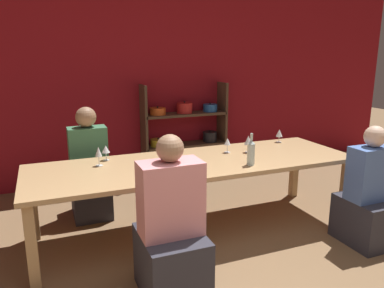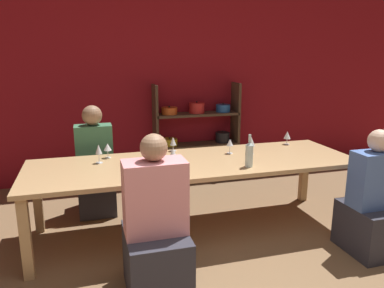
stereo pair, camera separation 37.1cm
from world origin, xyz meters
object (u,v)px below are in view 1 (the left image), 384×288
object	(u,v)px
wine_glass_empty_c	(227,142)
wine_glass_red_b	(98,152)
dining_table	(196,167)
wine_glass_red_a	(106,150)
shelf_unit	(185,138)
person_far_a	(90,177)
wine_glass_white_b	(170,142)
wine_glass_empty_b	(248,140)
person_near_b	(367,202)
wine_bottle_green	(251,152)
wine_glass_empty_a	(175,153)
wine_glass_white_a	(279,133)
person_near_a	(171,239)

from	to	relation	value
wine_glass_empty_c	wine_glass_red_b	bearing A→B (deg)	179.14
dining_table	wine_glass_red_a	xyz separation A→B (m)	(-0.81, 0.36, 0.17)
shelf_unit	person_far_a	distance (m)	1.73
wine_glass_white_b	wine_glass_red_b	size ratio (longest dim) A/B	0.84
wine_glass_empty_b	person_near_b	distance (m)	1.28
dining_table	wine_glass_red_a	world-z (taller)	wine_glass_red_a
wine_bottle_green	wine_glass_empty_b	xyz separation A→B (m)	(0.21, 0.40, 0.01)
shelf_unit	wine_glass_white_b	bearing A→B (deg)	-117.66
wine_glass_red_a	wine_glass_white_b	world-z (taller)	wine_glass_white_b
person_near_b	wine_glass_red_a	bearing A→B (deg)	151.99
wine_glass_empty_a	person_near_b	world-z (taller)	person_near_b
wine_glass_red_a	person_near_b	distance (m)	2.55
wine_glass_white_b	person_near_b	distance (m)	2.02
wine_glass_red_a	person_near_b	bearing A→B (deg)	-28.01
wine_glass_red_a	wine_glass_red_b	bearing A→B (deg)	-119.83
wine_glass_empty_c	wine_glass_white_a	bearing A→B (deg)	13.72
wine_glass_white_b	person_near_a	world-z (taller)	person_near_a
shelf_unit	wine_glass_white_a	size ratio (longest dim) A/B	8.71
wine_glass_empty_a	wine_glass_red_a	distance (m)	0.70
wine_glass_white_a	wine_glass_empty_c	bearing A→B (deg)	-166.28
wine_glass_red_a	wine_glass_white_a	world-z (taller)	wine_glass_white_a
dining_table	person_far_a	world-z (taller)	person_far_a
wine_glass_red_a	wine_glass_red_b	distance (m)	0.19
shelf_unit	wine_glass_red_b	size ratio (longest dim) A/B	7.35
wine_glass_empty_b	person_far_a	bearing A→B (deg)	156.23
shelf_unit	wine_bottle_green	size ratio (longest dim) A/B	4.43
person_far_a	person_near_b	distance (m)	2.84
wine_glass_red_b	person_near_a	world-z (taller)	person_near_a
wine_glass_empty_b	person_near_a	world-z (taller)	person_near_a
wine_glass_red_a	wine_glass_white_b	xyz separation A→B (m)	(0.69, 0.08, -0.00)
wine_glass_red_b	dining_table	bearing A→B (deg)	-12.40
wine_glass_white_b	wine_glass_empty_c	bearing A→B (deg)	-25.32
wine_bottle_green	person_near_a	distance (m)	1.22
dining_table	shelf_unit	bearing A→B (deg)	72.29
wine_bottle_green	wine_glass_white_a	world-z (taller)	wine_bottle_green
person_near_a	person_far_a	size ratio (longest dim) A/B	1.01
dining_table	wine_glass_empty_a	xyz separation A→B (m)	(-0.23, -0.04, 0.17)
wine_glass_red_a	person_near_a	xyz separation A→B (m)	(0.25, -1.24, -0.41)
person_far_a	person_near_a	bearing A→B (deg)	102.58
wine_bottle_green	wine_glass_white_b	world-z (taller)	wine_bottle_green
shelf_unit	wine_glass_white_a	xyz separation A→B (m)	(0.68, -1.33, 0.27)
dining_table	wine_glass_red_b	distance (m)	0.94
wine_bottle_green	wine_glass_white_a	bearing A→B (deg)	40.70
wine_glass_red_a	person_far_a	world-z (taller)	person_far_a
wine_glass_empty_b	wine_glass_white_b	distance (m)	0.83
dining_table	person_near_a	world-z (taller)	person_near_a
wine_bottle_green	wine_glass_red_a	size ratio (longest dim) A/B	2.02
shelf_unit	wine_glass_white_a	world-z (taller)	shelf_unit
shelf_unit	wine_glass_white_b	world-z (taller)	shelf_unit
shelf_unit	wine_glass_empty_b	bearing A→B (deg)	-86.46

